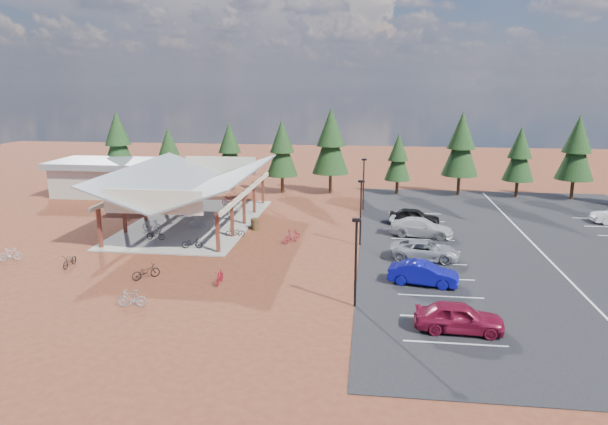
% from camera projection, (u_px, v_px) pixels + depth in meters
% --- Properties ---
extents(ground, '(140.00, 140.00, 0.00)m').
position_uv_depth(ground, '(293.00, 250.00, 40.97)').
color(ground, '#582817').
rests_on(ground, ground).
extents(asphalt_lot, '(27.00, 44.00, 0.04)m').
position_uv_depth(asphalt_lot, '(536.00, 247.00, 41.62)').
color(asphalt_lot, black).
rests_on(asphalt_lot, ground).
extents(concrete_pad, '(10.60, 18.60, 0.10)m').
position_uv_depth(concrete_pad, '(195.00, 222.00, 48.91)').
color(concrete_pad, gray).
rests_on(concrete_pad, ground).
extents(bike_pavilion, '(11.65, 19.40, 4.97)m').
position_uv_depth(bike_pavilion, '(193.00, 181.00, 48.03)').
color(bike_pavilion, '#562118').
rests_on(bike_pavilion, concrete_pad).
extents(outbuilding, '(11.00, 7.00, 3.90)m').
position_uv_depth(outbuilding, '(105.00, 177.00, 60.75)').
color(outbuilding, '#ADA593').
rests_on(outbuilding, ground).
extents(lamp_post_0, '(0.50, 0.25, 5.14)m').
position_uv_depth(lamp_post_0, '(356.00, 256.00, 30.02)').
color(lamp_post_0, black).
rests_on(lamp_post_0, ground).
extents(lamp_post_1, '(0.50, 0.25, 5.14)m').
position_uv_depth(lamp_post_1, '(361.00, 208.00, 41.59)').
color(lamp_post_1, black).
rests_on(lamp_post_1, ground).
extents(lamp_post_2, '(0.50, 0.25, 5.14)m').
position_uv_depth(lamp_post_2, '(364.00, 180.00, 53.17)').
color(lamp_post_2, black).
rests_on(lamp_post_2, ground).
extents(trash_bin_0, '(0.60, 0.60, 0.90)m').
position_uv_depth(trash_bin_0, '(255.00, 225.00, 46.46)').
color(trash_bin_0, '#463319').
rests_on(trash_bin_0, ground).
extents(trash_bin_1, '(0.60, 0.60, 0.90)m').
position_uv_depth(trash_bin_1, '(254.00, 224.00, 46.84)').
color(trash_bin_1, '#463319').
rests_on(trash_bin_1, ground).
extents(pine_0, '(3.92, 3.92, 9.13)m').
position_uv_depth(pine_0, '(118.00, 141.00, 64.11)').
color(pine_0, '#382314').
rests_on(pine_0, ground).
extents(pine_1, '(3.14, 3.14, 7.32)m').
position_uv_depth(pine_1, '(169.00, 152.00, 63.07)').
color(pine_1, '#382314').
rests_on(pine_1, ground).
extents(pine_2, '(3.39, 3.39, 7.90)m').
position_uv_depth(pine_2, '(230.00, 149.00, 62.78)').
color(pine_2, '#382314').
rests_on(pine_2, ground).
extents(pine_3, '(3.58, 3.58, 8.34)m').
position_uv_depth(pine_3, '(282.00, 149.00, 60.95)').
color(pine_3, '#382314').
rests_on(pine_3, ground).
extents(pine_4, '(4.15, 4.15, 9.67)m').
position_uv_depth(pine_4, '(331.00, 142.00, 60.51)').
color(pine_4, '#382314').
rests_on(pine_4, ground).
extents(pine_5, '(2.96, 2.96, 6.89)m').
position_uv_depth(pine_5, '(398.00, 157.00, 60.29)').
color(pine_5, '#382314').
rests_on(pine_5, ground).
extents(pine_6, '(4.00, 4.00, 9.32)m').
position_uv_depth(pine_6, '(461.00, 145.00, 59.55)').
color(pine_6, '#382314').
rests_on(pine_6, ground).
extents(pine_7, '(3.35, 3.35, 7.80)m').
position_uv_depth(pine_7, '(520.00, 154.00, 58.63)').
color(pine_7, '#382314').
rests_on(pine_7, ground).
extents(pine_8, '(3.90, 3.90, 9.08)m').
position_uv_depth(pine_8, '(577.00, 148.00, 57.40)').
color(pine_8, '#382314').
rests_on(pine_8, ground).
extents(bike_0, '(1.54, 0.61, 0.80)m').
position_uv_depth(bike_0, '(156.00, 235.00, 43.21)').
color(bike_0, black).
rests_on(bike_0, concrete_pad).
extents(bike_1, '(1.89, 0.78, 1.10)m').
position_uv_depth(bike_1, '(152.00, 225.00, 45.54)').
color(bike_1, gray).
rests_on(bike_1, concrete_pad).
extents(bike_2, '(1.71, 0.84, 0.86)m').
position_uv_depth(bike_2, '(188.00, 211.00, 51.01)').
color(bike_2, navy).
rests_on(bike_2, concrete_pad).
extents(bike_3, '(1.51, 0.49, 0.90)m').
position_uv_depth(bike_3, '(192.00, 199.00, 56.45)').
color(bike_3, maroon).
rests_on(bike_3, concrete_pad).
extents(bike_4, '(1.61, 0.69, 0.82)m').
position_uv_depth(bike_4, '(192.00, 243.00, 40.99)').
color(bike_4, black).
rests_on(bike_4, concrete_pad).
extents(bike_5, '(1.54, 0.69, 0.90)m').
position_uv_depth(bike_5, '(198.00, 222.00, 46.97)').
color(bike_5, gray).
rests_on(bike_5, concrete_pad).
extents(bike_6, '(1.75, 1.05, 0.87)m').
position_uv_depth(bike_6, '(223.00, 215.00, 49.48)').
color(bike_6, navy).
rests_on(bike_6, concrete_pad).
extents(bike_7, '(1.55, 0.53, 0.92)m').
position_uv_depth(bike_7, '(229.00, 201.00, 55.43)').
color(bike_7, maroon).
rests_on(bike_7, concrete_pad).
extents(bike_8, '(0.66, 1.73, 0.90)m').
position_uv_depth(bike_8, '(70.00, 261.00, 37.16)').
color(bike_8, black).
rests_on(bike_8, ground).
extents(bike_9, '(1.55, 1.02, 0.91)m').
position_uv_depth(bike_9, '(10.00, 254.00, 38.48)').
color(bike_9, '#9EA1A7').
rests_on(bike_9, ground).
extents(bike_11, '(0.44, 1.52, 0.91)m').
position_uv_depth(bike_11, '(220.00, 277.00, 34.03)').
color(bike_11, maroon).
rests_on(bike_11, ground).
extents(bike_12, '(1.79, 1.78, 0.98)m').
position_uv_depth(bike_12, '(146.00, 272.00, 34.87)').
color(bike_12, black).
rests_on(bike_12, ground).
extents(bike_13, '(1.72, 0.64, 1.01)m').
position_uv_depth(bike_13, '(132.00, 298.00, 30.52)').
color(bike_13, gray).
rests_on(bike_13, ground).
extents(bike_15, '(1.47, 1.84, 1.12)m').
position_uv_depth(bike_15, '(292.00, 236.00, 42.70)').
color(bike_15, maroon).
rests_on(bike_15, ground).
extents(bike_16, '(1.65, 0.85, 0.83)m').
position_uv_depth(bike_16, '(235.00, 232.00, 44.38)').
color(bike_16, black).
rests_on(bike_16, ground).
extents(car_0, '(4.54, 2.02, 1.52)m').
position_uv_depth(car_0, '(459.00, 317.00, 27.41)').
color(car_0, maroon).
rests_on(car_0, asphalt_lot).
extents(car_1, '(4.51, 2.26, 1.42)m').
position_uv_depth(car_1, '(423.00, 273.00, 33.79)').
color(car_1, '#0B0B85').
rests_on(car_1, asphalt_lot).
extents(car_2, '(5.10, 2.71, 1.36)m').
position_uv_depth(car_2, '(425.00, 250.00, 38.56)').
color(car_2, gray).
rests_on(car_2, asphalt_lot).
extents(car_3, '(5.41, 2.91, 1.49)m').
position_uv_depth(car_3, '(421.00, 227.00, 44.39)').
color(car_3, '#B5B5B5').
rests_on(car_3, asphalt_lot).
extents(car_4, '(4.57, 2.26, 1.50)m').
position_uv_depth(car_4, '(414.00, 217.00, 47.88)').
color(car_4, black).
rests_on(car_4, asphalt_lot).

